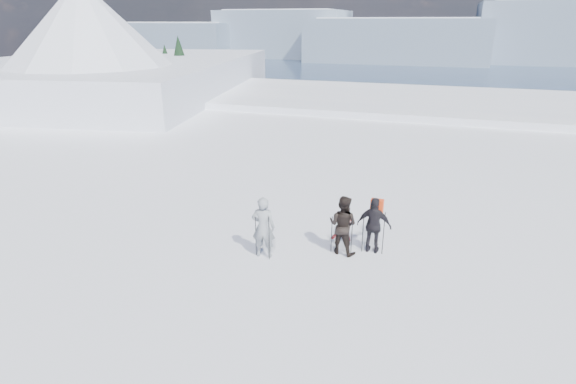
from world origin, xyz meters
name	(u,v)px	position (x,y,z in m)	size (l,w,h in m)	color
lake_basin	(402,176)	(0.00, 30.00, -6.50)	(820.00, 820.00, 71.62)	white
far_mountain_range	(476,36)	(29.60, 454.78, -7.19)	(770.00, 110.00, 53.00)	slate
near_ridge	(139,124)	(-26.56, 29.34, -3.48)	(31.37, 35.68, 25.62)	white
skier_grey	(263,227)	(-2.13, 1.88, 0.92)	(0.67, 0.44, 1.84)	gray
skier_dark	(343,225)	(-0.02, 2.81, 0.89)	(0.87, 0.68, 1.79)	black
skier_pack	(374,225)	(0.84, 3.13, 0.85)	(1.00, 0.42, 1.71)	black
backpack	(378,187)	(0.86, 3.38, 1.97)	(0.36, 0.21, 0.53)	#F74317
ski_poles	(325,235)	(-0.46, 2.51, 0.62)	(3.51, 1.36, 1.34)	black
skis_loose	(344,228)	(-0.27, 4.40, 0.01)	(0.63, 1.69, 0.03)	black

